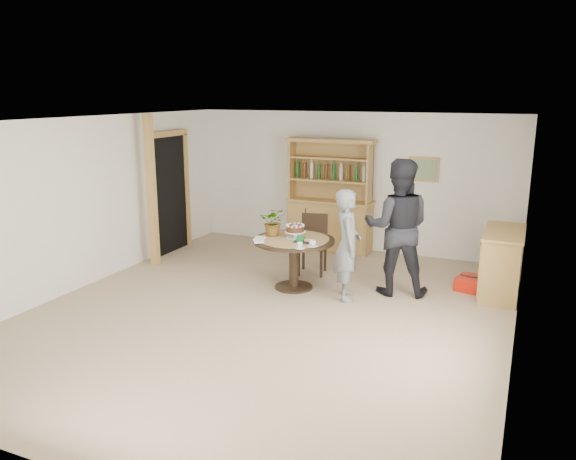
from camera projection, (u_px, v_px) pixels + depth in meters
The scene contains 17 objects.
ground at pixel (269, 313), 7.40m from camera, with size 7.00×7.00×0.00m, color tan.
room_shell at pixel (268, 183), 6.99m from camera, with size 6.04×7.04×2.52m.
doorway at pixel (169, 191), 10.06m from camera, with size 0.13×1.10×2.18m.
pine_post at pixel (152, 191), 9.22m from camera, with size 0.12×0.12×2.50m, color tan.
hutch at pixel (330, 213), 10.24m from camera, with size 1.62×0.54×2.04m.
sideboard at pixel (502, 263), 8.00m from camera, with size 0.54×1.26×0.94m.
dining_table at pixel (294, 249), 8.22m from camera, with size 1.20×1.20×0.76m.
dining_chair at pixel (313, 240), 8.98m from camera, with size 0.49×0.49×0.95m.
birthday_cake at pixel (295, 230), 8.20m from camera, with size 0.30×0.30×0.20m.
flower_vase at pixel (274, 222), 8.31m from camera, with size 0.38×0.33×0.42m, color #3F7233.
gift_tray at pixel (304, 240), 7.98m from camera, with size 0.30×0.20×0.08m.
coffee_cup_a at pixel (313, 243), 7.77m from camera, with size 0.15×0.15×0.09m.
coffee_cup_b at pixel (300, 246), 7.67m from camera, with size 0.15×0.15×0.08m.
napkins at pixel (259, 240), 8.06m from camera, with size 0.24×0.33×0.03m.
teen_boy at pixel (348, 245), 7.76m from camera, with size 0.57×0.37×1.56m, color slate.
adult_person at pixel (397, 227), 7.94m from camera, with size 0.95×0.74×1.95m, color black.
red_suitcase at pixel (478, 285), 8.18m from camera, with size 0.68×0.53×0.21m.
Camera 1 is at (3.01, -6.24, 2.84)m, focal length 35.00 mm.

